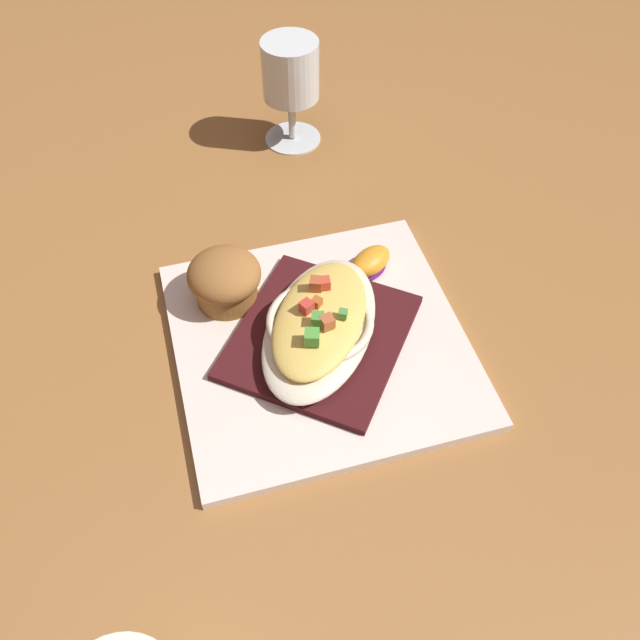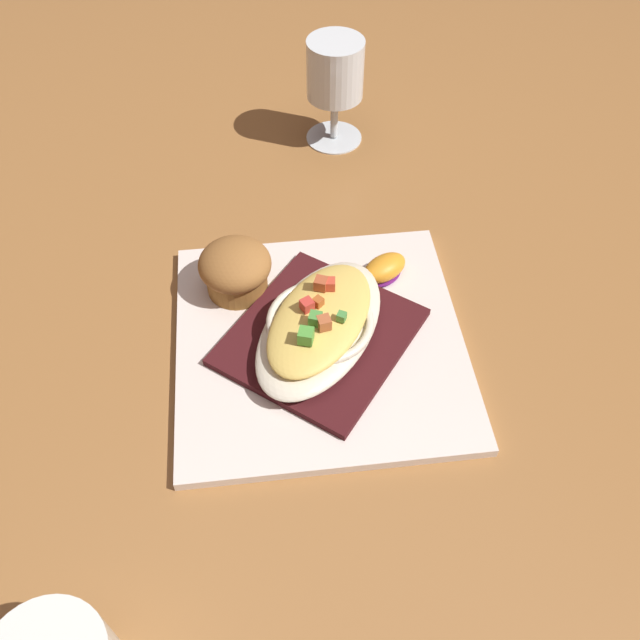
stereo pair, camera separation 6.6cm
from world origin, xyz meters
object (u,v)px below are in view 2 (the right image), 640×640
object	(u,v)px
muffin	(235,269)
gratin_dish	(320,323)
square_plate	(320,342)
stemmed_glass	(335,76)
orange_garnish	(384,269)

from	to	relation	value
muffin	gratin_dish	bearing A→B (deg)	-49.94
square_plate	stemmed_glass	xyz separation A→B (m)	(0.09, 0.34, 0.09)
orange_garnish	muffin	bearing A→B (deg)	175.31
muffin	orange_garnish	size ratio (longest dim) A/B	1.24
square_plate	muffin	world-z (taller)	muffin
square_plate	muffin	bearing A→B (deg)	130.09
gratin_dish	muffin	world-z (taller)	muffin
muffin	square_plate	bearing A→B (deg)	-49.91
square_plate	gratin_dish	distance (m)	0.03
gratin_dish	muffin	bearing A→B (deg)	130.06
square_plate	orange_garnish	distance (m)	0.11
muffin	stemmed_glass	xyz separation A→B (m)	(0.16, 0.25, 0.05)
square_plate	stemmed_glass	distance (m)	0.36
stemmed_glass	orange_garnish	bearing A→B (deg)	-90.65
gratin_dish	stemmed_glass	distance (m)	0.36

